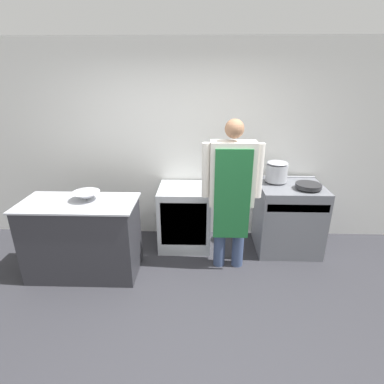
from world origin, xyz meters
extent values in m
plane|color=#2D2D33|center=(0.00, 0.00, 0.00)|extent=(14.00, 14.00, 0.00)
cube|color=white|center=(0.00, 1.99, 1.35)|extent=(8.00, 0.05, 2.70)
cube|color=#2D2D33|center=(-1.15, 0.94, 0.45)|extent=(1.25, 0.61, 0.89)
cube|color=#B2B5BC|center=(-1.15, 0.94, 0.90)|extent=(1.30, 0.64, 0.02)
cube|color=slate|center=(1.40, 1.57, 0.46)|extent=(0.81, 0.70, 0.91)
cube|color=#B2B5BC|center=(1.40, 1.23, 0.75)|extent=(0.75, 0.03, 0.10)
cube|color=#B2B5BC|center=(1.40, 1.90, 0.92)|extent=(0.81, 0.03, 0.02)
cube|color=#A8ADB2|center=(0.01, 1.62, 0.42)|extent=(0.69, 0.65, 0.85)
cube|color=silver|center=(0.01, 1.31, 0.47)|extent=(0.59, 0.02, 0.59)
cylinder|color=#38476B|center=(0.46, 1.13, 0.42)|extent=(0.14, 0.14, 0.83)
cylinder|color=#38476B|center=(0.69, 1.13, 0.42)|extent=(0.14, 0.14, 0.83)
cube|color=silver|center=(0.57, 1.13, 1.20)|extent=(0.51, 0.22, 0.74)
cube|color=#1E6633|center=(0.57, 1.01, 0.99)|extent=(0.41, 0.02, 1.05)
cylinder|color=silver|center=(0.28, 1.13, 1.24)|extent=(0.09, 0.09, 0.63)
cylinder|color=silver|center=(0.87, 1.13, 1.24)|extent=(0.09, 0.09, 0.63)
sphere|color=#9E7051|center=(0.57, 1.13, 1.71)|extent=(0.21, 0.21, 0.21)
cone|color=#B2B5BC|center=(-1.07, 1.01, 0.96)|extent=(0.31, 0.31, 0.10)
cylinder|color=#B2B5BC|center=(1.21, 1.69, 1.05)|extent=(0.28, 0.28, 0.23)
ellipsoid|color=#B2B5BC|center=(1.21, 1.69, 1.18)|extent=(0.27, 0.27, 0.05)
cylinder|color=#262628|center=(1.56, 1.44, 0.96)|extent=(0.32, 0.32, 0.05)
camera|label=1|loc=(0.22, -2.10, 2.22)|focal=28.00mm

